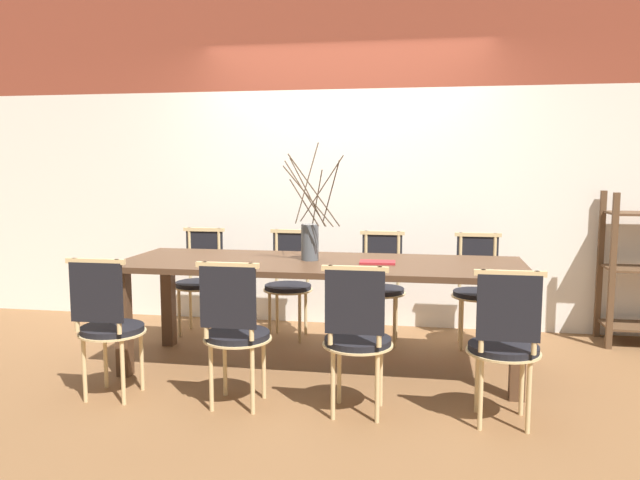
% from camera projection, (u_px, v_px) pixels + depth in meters
% --- Properties ---
extents(ground_plane, '(16.00, 16.00, 0.00)m').
position_uv_depth(ground_plane, '(320.00, 368.00, 4.42)').
color(ground_plane, brown).
extents(wall_rear, '(12.00, 0.06, 3.20)m').
position_uv_depth(wall_rear, '(345.00, 146.00, 5.51)').
color(wall_rear, silver).
rests_on(wall_rear, ground_plane).
extents(dining_table, '(2.79, 0.95, 0.77)m').
position_uv_depth(dining_table, '(320.00, 274.00, 4.34)').
color(dining_table, '#4C3321').
rests_on(dining_table, ground_plane).
extents(chair_near_leftend, '(0.41, 0.41, 0.89)m').
position_uv_depth(chair_near_leftend, '(108.00, 322.00, 3.79)').
color(chair_near_leftend, black).
rests_on(chair_near_leftend, ground_plane).
extents(chair_near_left, '(0.41, 0.41, 0.89)m').
position_uv_depth(chair_near_left, '(235.00, 328.00, 3.66)').
color(chair_near_left, black).
rests_on(chair_near_left, ground_plane).
extents(chair_near_center, '(0.41, 0.41, 0.89)m').
position_uv_depth(chair_near_center, '(357.00, 334.00, 3.53)').
color(chair_near_center, black).
rests_on(chair_near_center, ground_plane).
extents(chair_near_right, '(0.41, 0.41, 0.89)m').
position_uv_depth(chair_near_right, '(505.00, 341.00, 3.39)').
color(chair_near_right, black).
rests_on(chair_near_right, ground_plane).
extents(chair_far_leftend, '(0.41, 0.41, 0.89)m').
position_uv_depth(chair_far_leftend, '(200.00, 277.00, 5.33)').
color(chair_far_leftend, black).
rests_on(chair_far_leftend, ground_plane).
extents(chair_far_left, '(0.41, 0.41, 0.89)m').
position_uv_depth(chair_far_left, '(289.00, 280.00, 5.20)').
color(chair_far_left, black).
rests_on(chair_far_left, ground_plane).
extents(chair_far_center, '(0.41, 0.41, 0.89)m').
position_uv_depth(chair_far_center, '(381.00, 283.00, 5.07)').
color(chair_far_center, black).
rests_on(chair_far_center, ground_plane).
extents(chair_far_right, '(0.41, 0.41, 0.89)m').
position_uv_depth(chair_far_right, '(478.00, 286.00, 4.94)').
color(chair_far_right, black).
rests_on(chair_far_right, ground_plane).
extents(vase_centerpiece, '(0.38, 0.45, 0.82)m').
position_uv_depth(vase_centerpiece, '(310.00, 239.00, 4.37)').
color(vase_centerpiece, '#4C5156').
rests_on(vase_centerpiece, dining_table).
extents(book_stack, '(0.25, 0.15, 0.02)m').
position_uv_depth(book_stack, '(377.00, 262.00, 4.24)').
color(book_stack, maroon).
rests_on(book_stack, dining_table).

